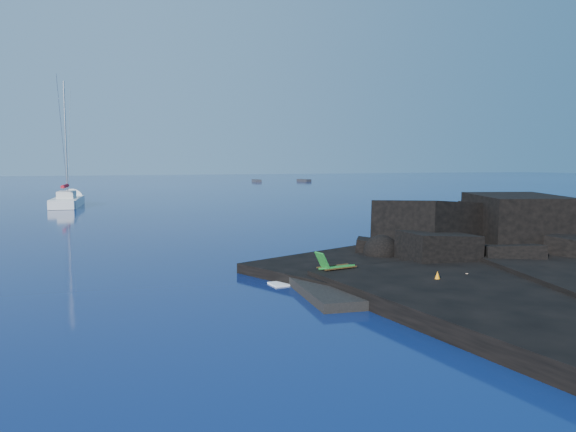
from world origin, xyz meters
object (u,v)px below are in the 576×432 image
object	(u,v)px
marker_cone	(437,279)
distant_boat_a	(257,182)
deck_chair	(337,262)
distant_boat_b	(304,182)
sunbather	(458,277)
sailboat	(68,206)

from	to	relation	value
marker_cone	distant_boat_a	size ratio (longest dim) A/B	0.12
deck_chair	distant_boat_b	bearing A→B (deg)	58.47
distant_boat_b	distant_boat_a	bearing A→B (deg)	158.31
deck_chair	marker_cone	size ratio (longest dim) A/B	2.86
distant_boat_a	sunbather	bearing A→B (deg)	-100.36
deck_chair	distant_boat_a	size ratio (longest dim) A/B	0.35
marker_cone	sailboat	bearing A→B (deg)	105.10
marker_cone	distant_boat_a	bearing A→B (deg)	75.76
deck_chair	marker_cone	world-z (taller)	deck_chair
marker_cone	distant_boat_b	world-z (taller)	marker_cone
deck_chair	distant_boat_b	distance (m)	120.47
deck_chair	sunbather	xyz separation A→B (m)	(3.89, -2.83, -0.39)
deck_chair	distant_boat_a	bearing A→B (deg)	64.25
sailboat	marker_cone	distance (m)	52.66
distant_boat_a	distant_boat_b	xyz separation A→B (m)	(11.91, -2.40, 0.00)
marker_cone	sunbather	bearing A→B (deg)	16.74
marker_cone	distant_boat_b	distance (m)	122.50
sailboat	distant_boat_b	size ratio (longest dim) A/B	2.99
sailboat	deck_chair	xyz separation A→B (m)	(11.04, -47.65, 0.92)
deck_chair	distant_boat_a	xyz separation A→B (m)	(32.51, 114.38, -0.92)
deck_chair	distant_boat_a	distance (m)	118.92
sunbather	marker_cone	distance (m)	1.27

